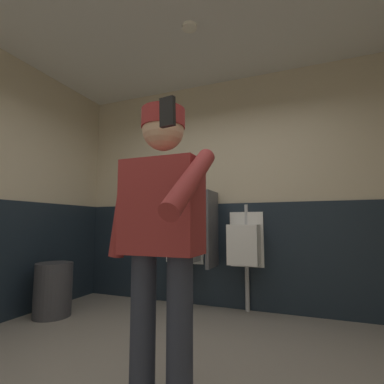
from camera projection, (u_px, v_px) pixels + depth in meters
The scene contains 9 objects.
wall_back at pixel (232, 190), 3.67m from camera, with size 4.82×0.12×2.88m, color beige.
wainscot_band_back at pixel (232, 255), 3.51m from camera, with size 4.22×0.03×1.26m, color #19232D.
downlight_far at pixel (189, 27), 2.72m from camera, with size 0.14×0.14×0.03m, color white.
urinal_left at pixel (185, 242), 3.60m from camera, with size 0.40×0.34×1.24m.
urinal_middle at pixel (245, 244), 3.32m from camera, with size 0.40×0.34×1.24m.
privacy_divider_panel at pixel (212, 229), 3.42m from camera, with size 0.04×0.40×0.90m, color #4C4C51.
person at pixel (161, 226), 1.58m from camera, with size 0.65×0.60×1.66m.
cell_phone at pixel (167, 112), 1.06m from camera, with size 0.06×0.02×0.11m, color black.
trash_bin at pixel (53, 289), 3.16m from camera, with size 0.39×0.39×0.58m, color #38383D.
Camera 1 is at (0.86, -1.71, 1.01)m, focal length 26.83 mm.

